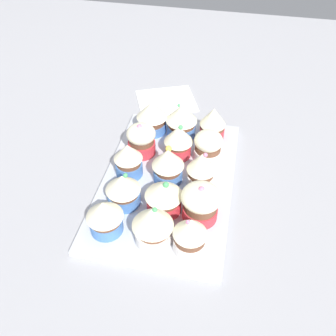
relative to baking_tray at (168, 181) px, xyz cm
name	(u,v)px	position (x,y,z in cm)	size (l,w,h in cm)	color
ground_plane	(168,189)	(0.00, 0.00, -2.10)	(180.00, 180.00, 3.00)	#9E9EA3
baking_tray	(168,181)	(0.00, 0.00, 0.00)	(38.95, 24.78, 1.20)	silver
cupcake_0	(190,234)	(-14.75, -6.58, 4.49)	(5.46, 5.46, 7.82)	white
cupcake_1	(201,203)	(-7.82, -7.27, 4.32)	(6.81, 6.81, 7.41)	#D1333D
cupcake_2	(202,168)	(0.36, -6.24, 4.51)	(5.44, 5.44, 7.94)	white
cupcake_3	(208,146)	(7.47, -6.59, 3.94)	(5.67, 5.67, 6.64)	white
cupcake_4	(213,123)	(14.45, -6.65, 4.48)	(5.51, 5.51, 7.58)	#D1333D
cupcake_5	(153,224)	(-14.24, -0.52, 4.82)	(6.70, 6.70, 8.23)	white
cupcake_6	(164,196)	(-7.45, -0.82, 4.16)	(6.62, 6.62, 7.16)	#D1333D
cupcake_7	(167,162)	(0.45, 0.20, 4.60)	(6.09, 6.09, 7.95)	#477AC6
cupcake_8	(178,140)	(7.37, -0.60, 4.48)	(5.84, 5.84, 7.62)	#D1333D
cupcake_9	(180,119)	(14.14, 0.37, 4.59)	(6.68, 6.68, 7.86)	#477AC6
cupcake_10	(105,216)	(-13.75, 7.69, 4.20)	(6.17, 6.17, 6.84)	#477AC6
cupcake_11	(123,189)	(-7.26, 6.55, 4.03)	(6.22, 6.22, 6.93)	#477AC6
cupcake_12	(128,159)	(-0.03, 7.69, 4.35)	(5.48, 5.48, 7.30)	#477AC6
cupcake_13	(141,139)	(6.59, 6.89, 4.10)	(5.89, 5.89, 7.20)	#D1333D
cupcake_14	(152,116)	(14.17, 6.54, 4.45)	(6.63, 6.63, 7.39)	#477AC6
napkin	(166,100)	(27.96, 6.29, -0.30)	(11.81, 14.10, 0.60)	white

